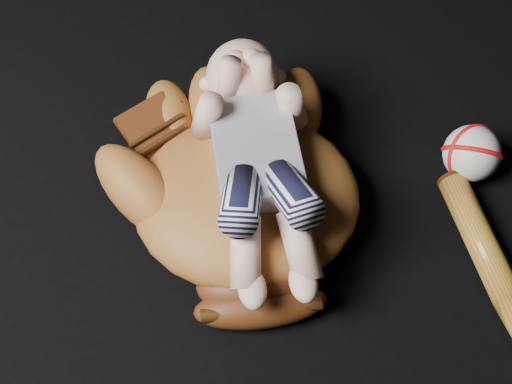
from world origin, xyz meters
TOP-DOWN VIEW (x-y plane):
  - baseball_glove at (-0.06, 0.10)m, footprint 0.47×0.51m
  - newborn_baby at (-0.04, 0.10)m, footprint 0.26×0.43m
  - baseball at (0.26, 0.21)m, footprint 0.10×0.10m

SIDE VIEW (x-z plane):
  - baseball at x=0.26m, z-range 0.00..0.08m
  - baseball_glove at x=-0.06m, z-range 0.00..0.14m
  - newborn_baby at x=-0.04m, z-range 0.05..0.21m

